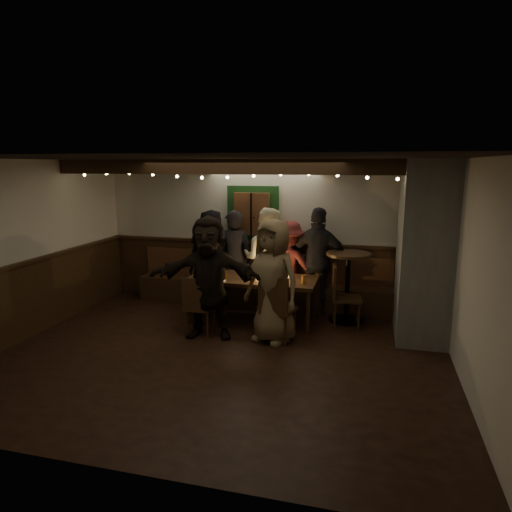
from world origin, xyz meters
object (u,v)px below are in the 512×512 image
(chair_end, at_px, (341,292))
(person_d, at_px, (289,266))
(dining_table, at_px, (253,281))
(person_c, at_px, (267,259))
(chair_near_left, at_px, (198,303))
(chair_near_right, at_px, (276,305))
(high_top, at_px, (348,278))
(person_a, at_px, (212,258))
(person_b, at_px, (234,259))
(person_f, at_px, (209,277))
(person_g, at_px, (273,281))
(person_e, at_px, (318,261))

(chair_end, relative_size, person_d, 0.63)
(dining_table, bearing_deg, person_c, 84.27)
(chair_near_left, bearing_deg, chair_near_right, 2.02)
(high_top, bearing_deg, person_d, 162.79)
(high_top, relative_size, person_a, 0.65)
(high_top, height_order, person_b, person_b)
(dining_table, height_order, chair_end, chair_end)
(high_top, relative_size, person_f, 0.63)
(dining_table, distance_m, high_top, 1.54)
(chair_near_left, xyz_separation_m, person_a, (-0.33, 1.53, 0.36))
(person_f, height_order, person_g, person_f)
(dining_table, xyz_separation_m, person_e, (0.97, 0.70, 0.24))
(person_c, height_order, person_f, person_f)
(chair_end, distance_m, person_g, 1.29)
(person_b, bearing_deg, chair_near_left, 70.04)
(dining_table, height_order, person_b, person_b)
(chair_near_right, distance_m, person_c, 1.60)
(person_c, relative_size, person_d, 1.14)
(dining_table, height_order, person_d, person_d)
(high_top, height_order, person_d, person_d)
(person_b, xyz_separation_m, person_e, (1.51, -0.02, 0.04))
(person_e, bearing_deg, person_f, 53.87)
(person_d, bearing_deg, high_top, 170.66)
(person_a, relative_size, person_f, 0.96)
(chair_near_right, relative_size, person_a, 0.57)
(high_top, relative_size, person_g, 0.64)
(person_d, height_order, person_g, person_g)
(person_a, relative_size, person_b, 1.00)
(person_c, distance_m, person_g, 1.50)
(high_top, bearing_deg, person_b, 171.24)
(chair_near_left, height_order, person_b, person_b)
(person_e, bearing_deg, dining_table, 43.33)
(chair_near_left, relative_size, person_e, 0.50)
(chair_end, distance_m, person_d, 1.14)
(person_b, height_order, person_e, person_e)
(person_d, height_order, person_e, person_e)
(person_c, xyz_separation_m, person_d, (0.39, 0.04, -0.11))
(chair_near_right, xyz_separation_m, person_g, (-0.06, 0.05, 0.34))
(chair_near_left, height_order, chair_near_right, chair_near_right)
(person_d, xyz_separation_m, person_g, (0.03, -1.47, 0.10))
(person_b, xyz_separation_m, person_f, (0.08, -1.52, 0.03))
(high_top, relative_size, person_e, 0.62)
(chair_end, xyz_separation_m, person_b, (-1.94, 0.61, 0.31))
(chair_near_left, height_order, person_a, person_a)
(person_g, bearing_deg, high_top, 73.45)
(dining_table, height_order, chair_near_right, chair_near_right)
(person_f, bearing_deg, dining_table, 53.40)
(dining_table, distance_m, chair_end, 1.41)
(dining_table, xyz_separation_m, person_b, (-0.54, 0.72, 0.20))
(dining_table, relative_size, person_b, 1.18)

